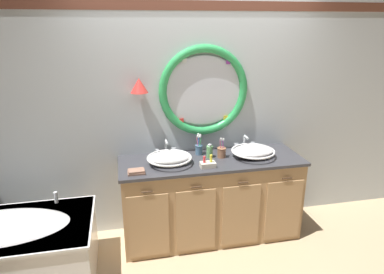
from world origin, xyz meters
The scene contains 13 objects.
ground_plane centered at (0.00, 0.00, 0.00)m, with size 14.00×14.00×0.00m, color tan.
back_wall_assembly centered at (0.00, 0.59, 1.32)m, with size 6.40×0.26×2.60m.
vanity_counter centered at (0.09, 0.25, 0.44)m, with size 1.84×0.63×0.87m.
bathtub centered at (-1.83, -0.09, 0.34)m, with size 1.51×0.84×0.67m.
sink_basin_left centered at (-0.34, 0.23, 0.93)m, with size 0.44×0.44×0.12m.
sink_basin_right centered at (0.51, 0.23, 0.93)m, with size 0.44×0.44×0.12m.
faucet_set_left centered at (-0.34, 0.47, 0.94)m, with size 0.22×0.14×0.17m.
faucet_set_right centered at (0.51, 0.47, 0.93)m, with size 0.24×0.12×0.16m.
toothbrush_holder_left centered at (-0.01, 0.41, 0.93)m, with size 0.08×0.08×0.22m.
toothbrush_holder_right centered at (0.20, 0.29, 0.92)m, with size 0.09×0.09×0.21m.
soap_dispenser centered at (0.08, 0.31, 0.93)m, with size 0.06×0.07×0.15m.
folded_hand_towel centered at (-0.67, 0.07, 0.88)m, with size 0.16×0.11×0.03m.
toiletry_basket centered at (0.00, 0.07, 0.90)m, with size 0.14×0.09×0.12m.
Camera 1 is at (-0.77, -2.80, 2.16)m, focal length 31.93 mm.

